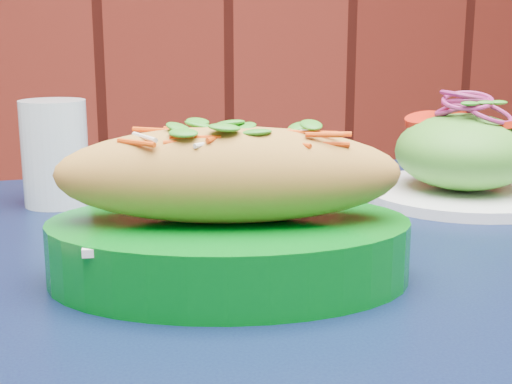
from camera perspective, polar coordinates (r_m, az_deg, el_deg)
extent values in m
cube|color=black|center=(0.67, 8.32, -5.55)|extent=(0.89, 0.89, 0.03)
cube|color=white|center=(0.56, -2.20, -2.65)|extent=(0.22, 0.13, 0.01)
ellipsoid|color=#BF8F3C|center=(0.55, -2.24, 1.40)|extent=(0.28, 0.12, 0.08)
cylinder|color=white|center=(0.88, 16.11, -0.10)|extent=(0.24, 0.24, 0.01)
ellipsoid|color=#4C992D|center=(0.87, 16.31, 3.12)|extent=(0.16, 0.16, 0.09)
cylinder|color=red|center=(0.88, 13.36, 5.96)|extent=(0.05, 0.05, 0.01)
cylinder|color=red|center=(0.91, 15.18, 6.08)|extent=(0.05, 0.05, 0.01)
torus|color=#8B1E5E|center=(0.86, 16.52, 6.33)|extent=(0.06, 0.06, 0.01)
torus|color=#8B1E5E|center=(0.86, 16.54, 6.59)|extent=(0.06, 0.06, 0.01)
torus|color=#8B1E5E|center=(0.86, 16.55, 6.86)|extent=(0.06, 0.06, 0.01)
torus|color=#8B1E5E|center=(0.86, 16.57, 7.12)|extent=(0.06, 0.06, 0.01)
torus|color=#8B1E5E|center=(0.86, 16.59, 7.39)|extent=(0.06, 0.06, 0.01)
torus|color=#8B1E5E|center=(0.86, 16.61, 7.65)|extent=(0.06, 0.06, 0.01)
cylinder|color=silver|center=(0.84, -15.78, 3.01)|extent=(0.07, 0.07, 0.12)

